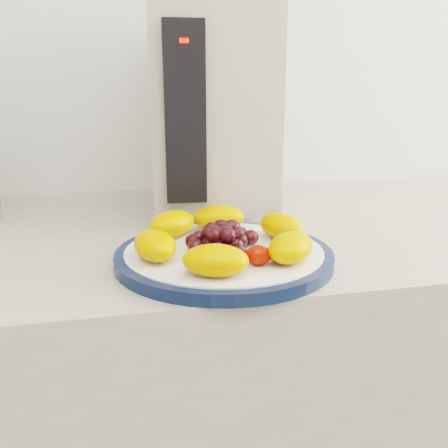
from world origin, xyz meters
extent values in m
cylinder|color=#0C1B3A|center=(0.10, 1.03, 0.91)|extent=(0.27, 0.27, 0.01)
cylinder|color=white|center=(0.10, 1.03, 0.91)|extent=(0.25, 0.25, 0.02)
cube|color=#B2AB9C|center=(0.14, 1.30, 1.07)|extent=(0.22, 0.29, 0.34)
cube|color=black|center=(0.08, 1.16, 1.08)|extent=(0.06, 0.02, 0.25)
cube|color=#FF0C05|center=(0.08, 1.15, 1.17)|extent=(0.01, 0.01, 0.01)
ellipsoid|color=orange|center=(0.19, 1.05, 0.93)|extent=(0.07, 0.08, 0.03)
ellipsoid|color=orange|center=(0.12, 1.11, 0.93)|extent=(0.08, 0.06, 0.03)
ellipsoid|color=orange|center=(0.05, 1.10, 0.93)|extent=(0.09, 0.08, 0.03)
ellipsoid|color=orange|center=(0.02, 1.01, 0.93)|extent=(0.06, 0.08, 0.03)
ellipsoid|color=orange|center=(0.08, 0.94, 0.93)|extent=(0.08, 0.07, 0.03)
ellipsoid|color=orange|center=(0.17, 0.96, 0.93)|extent=(0.08, 0.09, 0.03)
ellipsoid|color=black|center=(0.10, 1.03, 0.93)|extent=(0.02, 0.02, 0.02)
ellipsoid|color=black|center=(0.12, 1.03, 0.93)|extent=(0.02, 0.02, 0.02)
ellipsoid|color=black|center=(0.11, 1.04, 0.93)|extent=(0.02, 0.02, 0.02)
ellipsoid|color=black|center=(0.09, 1.04, 0.93)|extent=(0.02, 0.02, 0.02)
ellipsoid|color=black|center=(0.08, 1.03, 0.93)|extent=(0.02, 0.02, 0.02)
ellipsoid|color=black|center=(0.09, 1.01, 0.93)|extent=(0.02, 0.02, 0.02)
ellipsoid|color=black|center=(0.11, 1.01, 0.93)|extent=(0.02, 0.02, 0.02)
ellipsoid|color=black|center=(0.14, 1.04, 0.93)|extent=(0.02, 0.02, 0.02)
ellipsoid|color=black|center=(0.13, 1.05, 0.93)|extent=(0.02, 0.02, 0.02)
ellipsoid|color=black|center=(0.11, 1.06, 0.93)|extent=(0.02, 0.02, 0.02)
ellipsoid|color=black|center=(0.09, 1.06, 0.93)|extent=(0.02, 0.02, 0.02)
ellipsoid|color=black|center=(0.08, 1.05, 0.93)|extent=(0.02, 0.02, 0.02)
ellipsoid|color=black|center=(0.07, 1.04, 0.93)|extent=(0.02, 0.02, 0.02)
ellipsoid|color=black|center=(0.07, 1.02, 0.93)|extent=(0.02, 0.02, 0.02)
ellipsoid|color=black|center=(0.08, 1.00, 0.93)|extent=(0.02, 0.02, 0.02)
ellipsoid|color=black|center=(0.09, 0.99, 0.93)|extent=(0.02, 0.02, 0.02)
ellipsoid|color=black|center=(0.11, 0.99, 0.93)|extent=(0.02, 0.02, 0.02)
ellipsoid|color=black|center=(0.10, 1.03, 0.94)|extent=(0.02, 0.02, 0.02)
ellipsoid|color=black|center=(0.12, 1.04, 0.94)|extent=(0.02, 0.02, 0.02)
ellipsoid|color=black|center=(0.10, 1.04, 0.94)|extent=(0.02, 0.02, 0.02)
ellipsoid|color=black|center=(0.09, 1.04, 0.94)|extent=(0.02, 0.02, 0.02)
ellipsoid|color=black|center=(0.09, 1.03, 0.94)|extent=(0.02, 0.02, 0.02)
ellipsoid|color=black|center=(0.09, 1.01, 0.94)|extent=(0.02, 0.02, 0.02)
ellipsoid|color=black|center=(0.10, 1.01, 0.94)|extent=(0.02, 0.02, 0.02)
ellipsoid|color=black|center=(0.12, 1.01, 0.94)|extent=(0.02, 0.02, 0.02)
ellipsoid|color=red|center=(0.13, 0.96, 0.93)|extent=(0.03, 0.03, 0.02)
ellipsoid|color=red|center=(0.16, 0.97, 0.93)|extent=(0.03, 0.03, 0.02)
camera|label=1|loc=(-0.03, 0.44, 1.12)|focal=40.00mm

